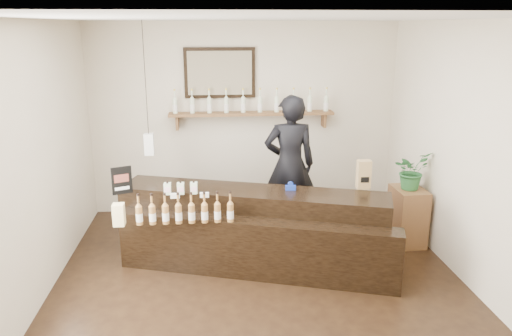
% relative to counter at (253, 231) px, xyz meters
% --- Properties ---
extents(ground, '(5.00, 5.00, 0.00)m').
position_rel_counter_xyz_m(ground, '(0.03, -0.58, -0.42)').
color(ground, black).
rests_on(ground, ground).
extents(room_shell, '(5.00, 5.00, 5.00)m').
position_rel_counter_xyz_m(room_shell, '(0.03, -0.58, 1.29)').
color(room_shell, beige).
rests_on(room_shell, ground).
extents(back_wall_decor, '(2.66, 0.96, 1.69)m').
position_rel_counter_xyz_m(back_wall_decor, '(-0.12, 1.79, 1.34)').
color(back_wall_decor, brown).
rests_on(back_wall_decor, ground).
extents(counter, '(3.19, 1.78, 1.04)m').
position_rel_counter_xyz_m(counter, '(0.00, 0.00, 0.00)').
color(counter, black).
rests_on(counter, ground).
extents(promo_sign, '(0.22, 0.11, 0.32)m').
position_rel_counter_xyz_m(promo_sign, '(-1.48, 0.12, 0.63)').
color(promo_sign, black).
rests_on(promo_sign, counter).
extents(paper_bag, '(0.16, 0.12, 0.34)m').
position_rel_counter_xyz_m(paper_bag, '(1.31, 0.07, 0.64)').
color(paper_bag, olive).
rests_on(paper_bag, counter).
extents(tape_dispenser, '(0.12, 0.05, 0.10)m').
position_rel_counter_xyz_m(tape_dispenser, '(0.45, 0.08, 0.51)').
color(tape_dispenser, '#16319E').
rests_on(tape_dispenser, counter).
extents(side_cabinet, '(0.39, 0.52, 0.74)m').
position_rel_counter_xyz_m(side_cabinet, '(2.03, 0.41, -0.05)').
color(side_cabinet, brown).
rests_on(side_cabinet, ground).
extents(potted_plant, '(0.56, 0.54, 0.48)m').
position_rel_counter_xyz_m(potted_plant, '(2.03, 0.41, 0.57)').
color(potted_plant, '#286531').
rests_on(potted_plant, side_cabinet).
extents(shopkeeper, '(0.78, 0.52, 2.13)m').
position_rel_counter_xyz_m(shopkeeper, '(0.58, 0.97, 0.65)').
color(shopkeeper, black).
rests_on(shopkeeper, ground).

